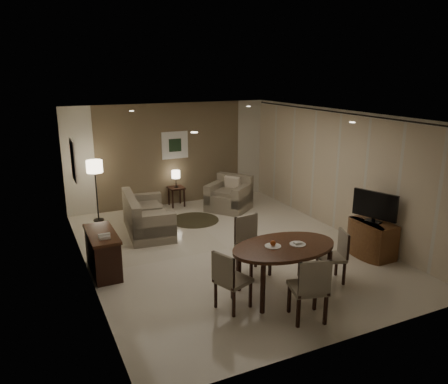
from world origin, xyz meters
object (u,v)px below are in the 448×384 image
chair_left (233,279)px  tv_cabinet (372,239)px  console_desk (103,253)px  floor_lamp (96,191)px  chair_far (254,247)px  armchair (229,194)px  side_table (176,196)px  dining_table (283,270)px  sofa (148,214)px  chair_near (308,287)px  chair_right (331,257)px

chair_left → tv_cabinet: bearing=-100.8°
tv_cabinet → chair_left: 3.38m
console_desk → tv_cabinet: size_ratio=1.33×
tv_cabinet → floor_lamp: bearing=135.6°
chair_far → chair_left: chair_far is taller
armchair → side_table: bearing=-167.0°
console_desk → dining_table: 3.22m
tv_cabinet → sofa: size_ratio=0.50×
chair_near → armchair: 5.27m
sofa → armchair: armchair is taller
chair_near → chair_left: (-0.84, 0.73, -0.04)m
sofa → chair_near: bearing=-159.9°
dining_table → console_desk: bearing=140.9°
tv_cabinet → armchair: size_ratio=0.91×
tv_cabinet → chair_near: chair_near is taller
chair_far → chair_left: (-0.84, -0.87, -0.05)m
armchair → chair_left: bearing=-62.7°
chair_near → armchair: (1.22, 5.13, -0.07)m
armchair → tv_cabinet: bearing=-19.2°
floor_lamp → console_desk: bearing=-97.9°
chair_near → sofa: chair_near is taller
console_desk → chair_near: size_ratio=1.19×
dining_table → sofa: 3.86m
chair_far → sofa: chair_far is taller
chair_right → chair_near: bearing=-34.2°
chair_far → floor_lamp: floor_lamp is taller
armchair → side_table: (-1.11, 0.91, -0.18)m
chair_near → floor_lamp: bearing=-55.4°
chair_left → chair_right: (1.91, 0.08, -0.02)m
side_table → floor_lamp: (-2.11, -0.32, 0.48)m
side_table → sofa: bearing=-127.7°
tv_cabinet → armchair: bearing=108.5°
tv_cabinet → floor_lamp: 6.29m
floor_lamp → sofa: bearing=-54.7°
console_desk → side_table: 4.08m
chair_left → floor_lamp: (-1.16, 4.98, 0.27)m
dining_table → armchair: armchair is taller
chair_left → floor_lamp: floor_lamp is taller
tv_cabinet → side_table: 5.28m
tv_cabinet → dining_table: 2.45m
tv_cabinet → chair_far: (-2.49, 0.28, 0.17)m
tv_cabinet → chair_near: 2.82m
dining_table → floor_lamp: bearing=113.1°
console_desk → chair_left: bearing=-53.3°
console_desk → side_table: bearing=52.1°
console_desk → chair_far: (2.40, -1.22, 0.14)m
chair_right → armchair: bearing=-163.4°
console_desk → armchair: 4.29m
tv_cabinet → floor_lamp: (-4.49, 4.39, 0.39)m
chair_left → console_desk: bearing=15.9°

